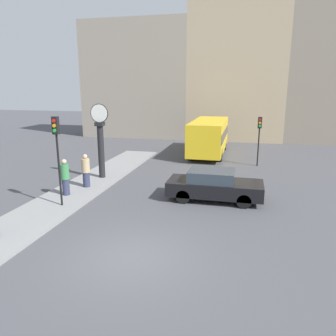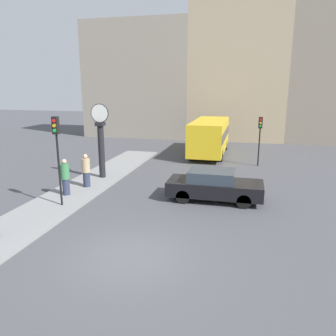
# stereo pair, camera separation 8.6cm
# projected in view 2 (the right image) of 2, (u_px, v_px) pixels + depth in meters

# --- Properties ---
(ground_plane) EXTENTS (120.00, 120.00, 0.00)m
(ground_plane) POSITION_uv_depth(u_px,v_px,m) (130.00, 256.00, 10.57)
(ground_plane) COLOR #47474C
(sidewalk_corner) EXTENTS (2.61, 18.59, 0.11)m
(sidewalk_corner) POSITION_uv_depth(u_px,v_px,m) (91.00, 182.00, 18.58)
(sidewalk_corner) COLOR gray
(sidewalk_corner) RESTS_ON ground_plane
(building_row) EXTENTS (28.19, 5.00, 18.95)m
(building_row) POSITION_uv_depth(u_px,v_px,m) (230.00, 64.00, 33.24)
(building_row) COLOR gray
(building_row) RESTS_ON ground_plane
(sedan_car) EXTENTS (4.50, 1.86, 1.48)m
(sedan_car) POSITION_uv_depth(u_px,v_px,m) (214.00, 185.00, 15.69)
(sedan_car) COLOR black
(sedan_car) RESTS_ON ground_plane
(bus_distant) EXTENTS (2.53, 7.67, 2.75)m
(bus_distant) POSITION_uv_depth(u_px,v_px,m) (210.00, 135.00, 26.27)
(bus_distant) COLOR gold
(bus_distant) RESTS_ON ground_plane
(traffic_light_near) EXTENTS (0.26, 0.24, 3.99)m
(traffic_light_near) POSITION_uv_depth(u_px,v_px,m) (57.00, 143.00, 14.20)
(traffic_light_near) COLOR black
(traffic_light_near) RESTS_ON sidewalk_corner
(traffic_light_far) EXTENTS (0.26, 0.24, 3.38)m
(traffic_light_far) POSITION_uv_depth(u_px,v_px,m) (260.00, 131.00, 22.15)
(traffic_light_far) COLOR black
(traffic_light_far) RESTS_ON ground_plane
(street_clock) EXTENTS (1.08, 0.47, 4.31)m
(street_clock) POSITION_uv_depth(u_px,v_px,m) (101.00, 142.00, 19.02)
(street_clock) COLOR black
(street_clock) RESTS_ON sidewalk_corner
(pedestrian_tan_coat) EXTENTS (0.43, 0.43, 1.78)m
(pedestrian_tan_coat) POSITION_uv_depth(u_px,v_px,m) (86.00, 171.00, 17.45)
(pedestrian_tan_coat) COLOR #2D334C
(pedestrian_tan_coat) RESTS_ON sidewalk_corner
(pedestrian_green_hoodie) EXTENTS (0.42, 0.42, 1.81)m
(pedestrian_green_hoodie) POSITION_uv_depth(u_px,v_px,m) (65.00, 177.00, 16.11)
(pedestrian_green_hoodie) COLOR #2D334C
(pedestrian_green_hoodie) RESTS_ON sidewalk_corner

